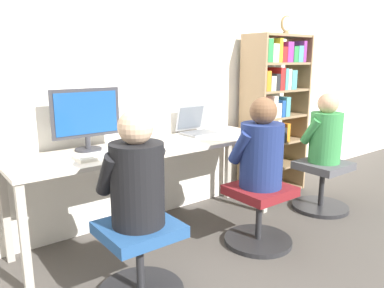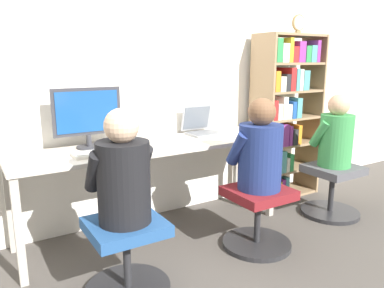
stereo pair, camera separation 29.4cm
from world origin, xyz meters
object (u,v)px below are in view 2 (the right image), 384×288
Objects in this scene: desk_clock at (298,23)px; office_chair_side at (332,188)px; person_at_laptop at (260,151)px; bookshelf at (283,113)px; laptop at (202,128)px; office_chair_left at (127,254)px; person_at_monitor at (123,174)px; person_near_shelf at (336,135)px; desktop_monitor at (88,116)px; keyboard at (105,152)px; office_chair_right at (258,216)px.

desk_clock is 1.58m from office_chair_side.
bookshelf is at bearing 37.02° from person_at_laptop.
laptop is 1.32m from office_chair_side.
desk_clock is at bearing 17.69° from office_chair_left.
person_at_monitor is 2.07m from person_near_shelf.
bookshelf is (0.94, 0.71, 0.12)m from person_at_laptop.
desktop_monitor reaches higher than person_at_laptop.
office_chair_left is 0.78× the size of person_at_laptop.
office_chair_left is at bearing -142.79° from laptop.
desk_clock is (0.99, 0.62, 0.99)m from person_at_laptop.
keyboard is at bearing 167.97° from person_near_shelf.
person_at_monitor is 2.14m from bookshelf.
person_at_laptop is 1.00m from person_near_shelf.
bookshelf reaches higher than desktop_monitor.
person_at_monitor is at bearing -176.31° from office_chair_side.
bookshelf reaches higher than person_near_shelf.
bookshelf is (0.94, 0.71, 0.63)m from office_chair_right.
person_at_laptop is 0.41× the size of bookshelf.
desk_clock is at bearing 90.85° from person_near_shelf.
keyboard is 2.21m from desk_clock.
person_at_laptop reaches higher than office_chair_side.
desktop_monitor is 1.05m from laptop.
desk_clock is (1.97, 0.09, 0.98)m from keyboard.
person_at_laptop is at bearing -147.71° from desk_clock.
keyboard is 0.69× the size of person_near_shelf.
desktop_monitor is 1.49m from office_chair_right.
desk_clock is (0.98, -0.16, 0.94)m from laptop.
laptop is 0.18× the size of bookshelf.
desk_clock is (0.99, 0.63, 1.50)m from office_chair_right.
desktop_monitor is 0.84m from person_at_monitor.
keyboard is at bearing 167.84° from office_chair_side.
office_chair_left is 1.00× the size of office_chair_side.
person_at_monitor is at bearing -176.18° from person_near_shelf.
person_at_monitor is at bearing -93.08° from desktop_monitor.
keyboard is at bearing 81.68° from office_chair_left.
laptop is 1.37m from desk_clock.
person_near_shelf is (0.98, -0.68, -0.05)m from laptop.
desk_clock reaches higher than person_at_laptop.
person_at_laptop reaches higher than office_chair_right.
bookshelf is at bearing -1.95° from desktop_monitor.
person_at_laptop is 1.12m from office_chair_side.
person_at_laptop is at bearing -173.68° from person_near_shelf.
person_near_shelf is (0.01, -0.51, -1.00)m from desk_clock.
office_chair_left is at bearing -176.05° from person_near_shelf.
bookshelf is at bearing 20.26° from office_chair_left.
laptop is at bearing 14.36° from keyboard.
person_at_monitor is (-1.07, -0.02, 0.51)m from office_chair_right.
office_chair_left is 0.32× the size of bookshelf.
desk_clock reaches higher than person_at_monitor.
person_near_shelf is at bearing -18.25° from desktop_monitor.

